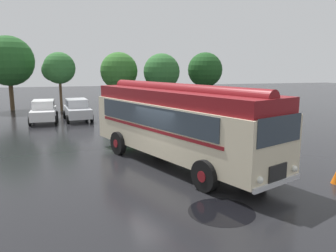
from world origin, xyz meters
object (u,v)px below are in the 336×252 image
car_near_left (44,111)px  car_far_right (149,107)px  car_mid_right (118,108)px  car_mid_left (77,109)px  vintage_bus (177,121)px

car_near_left → car_far_right: bearing=4.1°
car_mid_right → car_far_right: 2.63m
car_mid_left → car_far_right: 5.82m
car_near_left → car_far_right: same height
car_near_left → car_mid_left: same height
car_mid_left → car_far_right: size_ratio=1.02×
vintage_bus → car_mid_right: (-0.98, 13.48, -1.05)m
car_mid_left → car_mid_right: (3.19, 0.10, 0.00)m
car_near_left → car_far_right: 8.29m
car_mid_left → car_far_right: same height
vintage_bus → car_near_left: 14.69m
vintage_bus → car_mid_left: vintage_bus is taller
vintage_bus → car_mid_left: size_ratio=2.35×
car_mid_left → car_mid_right: same height
car_mid_left → car_mid_right: 3.19m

